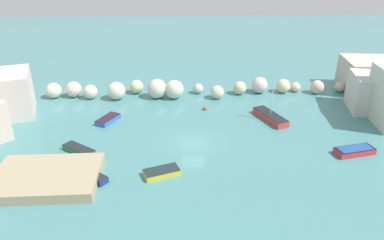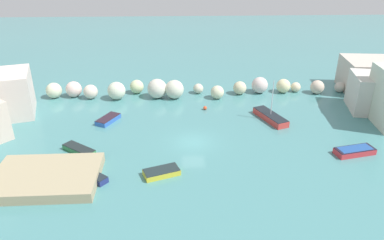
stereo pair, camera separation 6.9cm
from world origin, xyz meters
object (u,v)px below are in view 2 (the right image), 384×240
object	(u,v)px
moored_boat_3	(355,151)
moored_boat_4	(93,176)
stone_dock	(46,177)
channel_buoy	(205,108)
moored_boat_0	(108,119)
moored_boat_2	(162,172)
moored_boat_5	(79,150)
moored_boat_1	(270,117)

from	to	relation	value
moored_boat_3	moored_boat_4	size ratio (longest dim) A/B	1.44
stone_dock	channel_buoy	world-z (taller)	stone_dock
moored_boat_0	channel_buoy	bearing A→B (deg)	-48.40
moored_boat_0	moored_boat_2	xyz separation A→B (m)	(6.90, -11.81, 0.00)
moored_boat_0	moored_boat_5	world-z (taller)	moored_boat_5
moored_boat_0	moored_boat_2	world-z (taller)	moored_boat_2
stone_dock	moored_boat_1	world-z (taller)	moored_boat_1
moored_boat_5	moored_boat_3	bearing A→B (deg)	-145.75
channel_buoy	moored_boat_0	distance (m)	12.44
moored_boat_2	moored_boat_3	size ratio (longest dim) A/B	0.84
moored_boat_0	moored_boat_2	bearing A→B (deg)	-122.42
moored_boat_1	moored_boat_2	xyz separation A→B (m)	(-12.94, -11.49, -0.12)
stone_dock	moored_boat_5	xyz separation A→B (m)	(1.69, 5.16, -0.17)
moored_boat_0	moored_boat_1	size ratio (longest dim) A/B	0.64
moored_boat_0	moored_boat_5	size ratio (longest dim) A/B	0.95
moored_boat_1	moored_boat_5	distance (m)	22.72
channel_buoy	moored_boat_1	distance (m)	8.50
moored_boat_2	moored_boat_4	xyz separation A→B (m)	(-6.23, -0.40, 0.00)
moored_boat_4	moored_boat_5	size ratio (longest dim) A/B	0.79
stone_dock	moored_boat_4	distance (m)	4.14
moored_boat_0	moored_boat_1	bearing A→B (deg)	-63.64
channel_buoy	moored_boat_4	world-z (taller)	moored_boat_4
stone_dock	moored_boat_0	world-z (taller)	stone_dock
moored_boat_4	moored_boat_5	world-z (taller)	moored_boat_5
moored_boat_0	moored_boat_4	distance (m)	12.22
channel_buoy	moored_boat_0	world-z (taller)	moored_boat_0
moored_boat_4	moored_boat_3	bearing A→B (deg)	47.26
stone_dock	moored_boat_1	size ratio (longest dim) A/B	1.67
channel_buoy	moored_boat_1	xyz separation A→B (m)	(7.79, -3.39, 0.16)
channel_buoy	moored_boat_3	size ratio (longest dim) A/B	0.11
moored_boat_4	channel_buoy	bearing A→B (deg)	93.02
moored_boat_1	moored_boat_4	world-z (taller)	moored_boat_1
moored_boat_3	moored_boat_4	world-z (taller)	moored_boat_3
channel_buoy	moored_boat_5	xyz separation A→B (m)	(-13.82, -10.41, 0.06)
channel_buoy	stone_dock	bearing A→B (deg)	-134.89
moored_boat_2	moored_boat_4	distance (m)	6.25
moored_boat_4	moored_boat_0	bearing A→B (deg)	132.84
moored_boat_1	moored_boat_3	world-z (taller)	moored_boat_1
moored_boat_0	moored_boat_4	bearing A→B (deg)	-149.59
stone_dock	moored_boat_3	bearing A→B (deg)	7.07
moored_boat_4	moored_boat_5	bearing A→B (deg)	156.28
moored_boat_0	moored_boat_4	xyz separation A→B (m)	(0.67, -12.21, 0.01)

